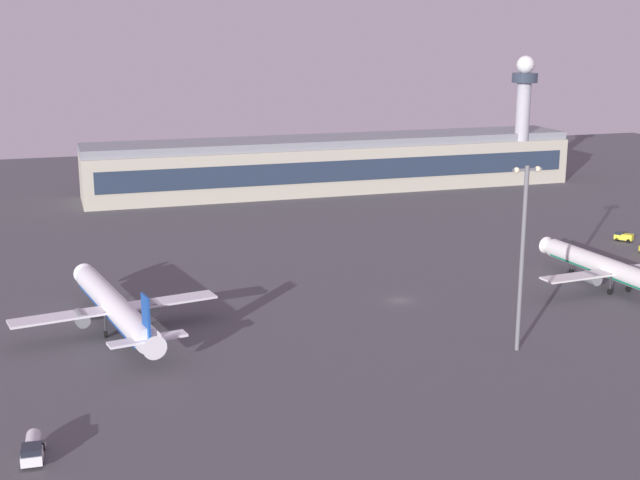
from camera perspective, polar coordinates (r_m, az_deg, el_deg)
ground_plane at (r=160.65m, az=5.31°, el=-4.00°), size 416.00×416.00×0.00m
terminal_building at (r=267.44m, az=0.93°, el=5.06°), size 151.65×22.40×16.40m
control_tower at (r=282.69m, az=13.27°, el=8.29°), size 8.00×8.00×40.59m
airplane_mid_apron at (r=174.20m, az=18.82°, el=-1.91°), size 32.14×41.25×10.57m
airplane_taxiway_distant at (r=146.76m, az=-13.38°, el=-4.33°), size 34.25×43.78×11.27m
cargo_loader at (r=215.70m, az=19.43°, el=0.23°), size 4.03×4.50×2.25m
fuel_truck at (r=108.89m, az=-18.48°, el=-12.95°), size 2.64×6.39×2.35m
apron_light_east at (r=134.87m, az=13.25°, el=-0.53°), size 4.80×0.90×29.19m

